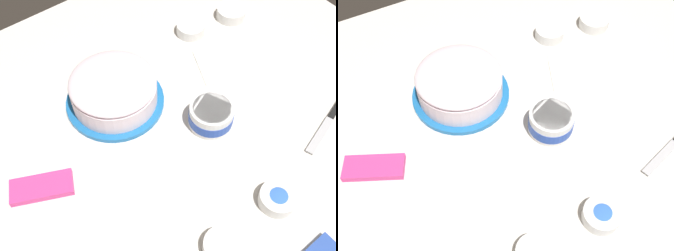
% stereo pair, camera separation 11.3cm
% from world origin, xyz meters
% --- Properties ---
extents(ground_plane, '(1.54, 1.54, 0.00)m').
position_xyz_m(ground_plane, '(0.00, 0.00, 0.00)').
color(ground_plane, silver).
extents(frosted_cake, '(0.28, 0.28, 0.11)m').
position_xyz_m(frosted_cake, '(0.08, -0.28, 0.05)').
color(frosted_cake, '#1E6BB2').
rests_on(frosted_cake, ground_plane).
extents(frosting_tub, '(0.13, 0.13, 0.07)m').
position_xyz_m(frosting_tub, '(-0.09, -0.05, 0.04)').
color(frosting_tub, white).
rests_on(frosting_tub, ground_plane).
extents(spreading_knife, '(0.23, 0.08, 0.01)m').
position_xyz_m(spreading_knife, '(-0.36, 0.15, 0.01)').
color(spreading_knife, silver).
rests_on(spreading_knife, ground_plane).
extents(sprinkle_bowl_pink, '(0.09, 0.09, 0.04)m').
position_xyz_m(sprinkle_bowl_pink, '(0.13, 0.24, 0.02)').
color(sprinkle_bowl_pink, white).
rests_on(sprinkle_bowl_pink, ground_plane).
extents(sprinkle_bowl_blue, '(0.09, 0.09, 0.04)m').
position_xyz_m(sprinkle_bowl_blue, '(-0.05, 0.23, 0.02)').
color(sprinkle_bowl_blue, white).
rests_on(sprinkle_bowl_blue, ground_plane).
extents(sprinkle_bowl_yellow, '(0.09, 0.09, 0.04)m').
position_xyz_m(sprinkle_bowl_yellow, '(-0.28, -0.37, 0.02)').
color(sprinkle_bowl_yellow, white).
rests_on(sprinkle_bowl_yellow, ground_plane).
extents(sprinkle_bowl_green, '(0.10, 0.10, 0.04)m').
position_xyz_m(sprinkle_bowl_green, '(-0.44, -0.34, 0.02)').
color(sprinkle_bowl_green, white).
rests_on(sprinkle_bowl_green, ground_plane).
extents(candy_box_upper, '(0.17, 0.13, 0.02)m').
position_xyz_m(candy_box_upper, '(0.39, -0.16, 0.01)').
color(candy_box_upper, '#E53D8E').
rests_on(candy_box_upper, ground_plane).
extents(paper_napkin, '(0.20, 0.20, 0.01)m').
position_xyz_m(paper_napkin, '(-0.27, -0.20, 0.00)').
color(paper_napkin, white).
rests_on(paper_napkin, ground_plane).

